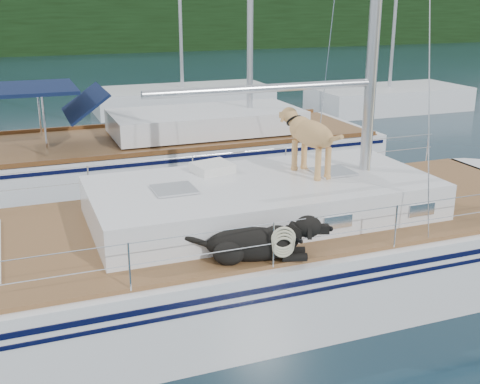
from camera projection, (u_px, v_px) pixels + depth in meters
name	position (u px, v px, depth m)	size (l,w,h in m)	color
ground	(215.00, 296.00, 9.44)	(120.00, 120.00, 0.00)	black
tree_line	(36.00, 17.00, 48.49)	(90.00, 3.00, 6.00)	black
shore_bank	(38.00, 46.00, 50.30)	(92.00, 1.00, 1.20)	#595147
main_sailboat	(221.00, 255.00, 9.26)	(12.00, 3.93, 14.01)	white
neighbor_sailboat	(166.00, 156.00, 15.30)	(11.00, 3.50, 13.30)	white
bg_boat_center	(183.00, 99.00, 24.87)	(7.20, 3.00, 11.65)	white
bg_boat_east	(388.00, 99.00, 24.93)	(6.40, 3.00, 11.65)	white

